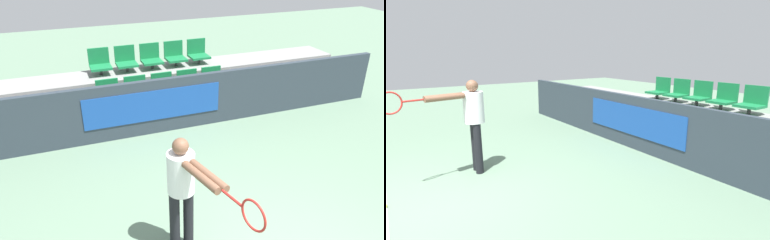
% 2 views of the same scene
% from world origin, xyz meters
% --- Properties ---
extents(barrier_wall, '(9.85, 0.14, 1.14)m').
position_xyz_m(barrier_wall, '(-0.01, 4.23, 0.57)').
color(barrier_wall, '#2D3842').
rests_on(barrier_wall, ground).
extents(bleacher_tier_front, '(9.45, 0.94, 0.42)m').
position_xyz_m(bleacher_tier_front, '(0.00, 4.78, 0.21)').
color(bleacher_tier_front, gray).
rests_on(bleacher_tier_front, ground).
extents(bleacher_tier_middle, '(9.45, 0.94, 0.84)m').
position_xyz_m(bleacher_tier_middle, '(0.00, 5.72, 0.42)').
color(bleacher_tier_middle, gray).
rests_on(bleacher_tier_middle, ground).
extents(stadium_chair_0, '(0.46, 0.44, 0.56)m').
position_xyz_m(stadium_chair_0, '(-1.18, 4.90, 0.67)').
color(stadium_chair_0, '#333333').
rests_on(stadium_chair_0, bleacher_tier_front).
extents(stadium_chair_1, '(0.46, 0.44, 0.56)m').
position_xyz_m(stadium_chair_1, '(-0.59, 4.90, 0.67)').
color(stadium_chair_1, '#333333').
rests_on(stadium_chair_1, bleacher_tier_front).
extents(stadium_chair_2, '(0.46, 0.44, 0.56)m').
position_xyz_m(stadium_chair_2, '(0.00, 4.90, 0.67)').
color(stadium_chair_2, '#333333').
rests_on(stadium_chair_2, bleacher_tier_front).
extents(stadium_chair_3, '(0.46, 0.44, 0.56)m').
position_xyz_m(stadium_chair_3, '(0.59, 4.90, 0.67)').
color(stadium_chair_3, '#333333').
rests_on(stadium_chair_3, bleacher_tier_front).
extents(stadium_chair_4, '(0.46, 0.44, 0.56)m').
position_xyz_m(stadium_chair_4, '(1.18, 4.90, 0.67)').
color(stadium_chair_4, '#333333').
rests_on(stadium_chair_4, bleacher_tier_front).
extents(stadium_chair_5, '(0.46, 0.44, 0.56)m').
position_xyz_m(stadium_chair_5, '(-1.18, 5.85, 1.09)').
color(stadium_chair_5, '#333333').
rests_on(stadium_chair_5, bleacher_tier_middle).
extents(stadium_chair_6, '(0.46, 0.44, 0.56)m').
position_xyz_m(stadium_chair_6, '(-0.59, 5.85, 1.09)').
color(stadium_chair_6, '#333333').
rests_on(stadium_chair_6, bleacher_tier_middle).
extents(stadium_chair_7, '(0.46, 0.44, 0.56)m').
position_xyz_m(stadium_chair_7, '(0.00, 5.85, 1.09)').
color(stadium_chair_7, '#333333').
rests_on(stadium_chair_7, bleacher_tier_middle).
extents(stadium_chair_8, '(0.46, 0.44, 0.56)m').
position_xyz_m(stadium_chair_8, '(0.59, 5.85, 1.09)').
color(stadium_chair_8, '#333333').
rests_on(stadium_chair_8, bleacher_tier_middle).
extents(stadium_chair_9, '(0.46, 0.44, 0.56)m').
position_xyz_m(stadium_chair_9, '(1.18, 5.85, 1.09)').
color(stadium_chair_9, '#333333').
rests_on(stadium_chair_9, bleacher_tier_middle).
extents(tennis_player, '(0.50, 1.51, 1.60)m').
position_xyz_m(tennis_player, '(-0.92, 0.97, 1.00)').
color(tennis_player, black).
rests_on(tennis_player, ground).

